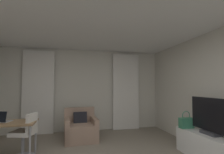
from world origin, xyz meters
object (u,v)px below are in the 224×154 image
object	(u,v)px
armchair	(81,129)
handbag_primary	(186,122)
laptop	(1,120)
tv_console	(209,148)
tv_flatscreen	(210,117)
desk_chair	(25,138)
desk	(0,126)

from	to	relation	value
armchair	handbag_primary	world-z (taller)	handbag_primary
laptop	tv_console	bearing A→B (deg)	-13.89
tv_console	handbag_primary	world-z (taller)	handbag_primary
tv_flatscreen	handbag_primary	xyz separation A→B (m)	(-0.12, 0.54, -0.20)
laptop	handbag_primary	bearing A→B (deg)	-7.05
desk_chair	laptop	world-z (taller)	laptop
tv_flatscreen	desk_chair	bearing A→B (deg)	164.41
armchair	desk_chair	size ratio (longest dim) A/B	1.01
desk	armchair	bearing A→B (deg)	29.74
handbag_primary	tv_console	bearing A→B (deg)	-76.38
desk_chair	tv_console	xyz separation A→B (m)	(3.47, -0.93, -0.14)
laptop	tv_flatscreen	size ratio (longest dim) A/B	0.41
desk_chair	tv_flatscreen	world-z (taller)	tv_flatscreen
handbag_primary	laptop	bearing A→B (deg)	172.95
tv_flatscreen	handbag_primary	world-z (taller)	tv_flatscreen
armchair	tv_flatscreen	bearing A→B (deg)	-39.02
desk	tv_console	world-z (taller)	desk
desk	handbag_primary	xyz separation A→B (m)	(3.80, -0.45, -0.02)
armchair	tv_console	world-z (taller)	armchair
desk	tv_flatscreen	distance (m)	4.05
armchair	desk	world-z (taller)	armchair
desk_chair	handbag_primary	bearing A→B (deg)	-7.27
armchair	handbag_primary	size ratio (longest dim) A/B	2.42
tv_console	desk	bearing A→B (deg)	166.33
desk_chair	desk	bearing A→B (deg)	176.51
desk	desk_chair	size ratio (longest dim) A/B	1.47
desk	tv_flatscreen	bearing A→B (deg)	-14.23
desk_chair	tv_flatscreen	distance (m)	3.63
desk	tv_console	distance (m)	4.06
desk	laptop	world-z (taller)	laptop
laptop	tv_console	distance (m)	4.07
laptop	handbag_primary	world-z (taller)	laptop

